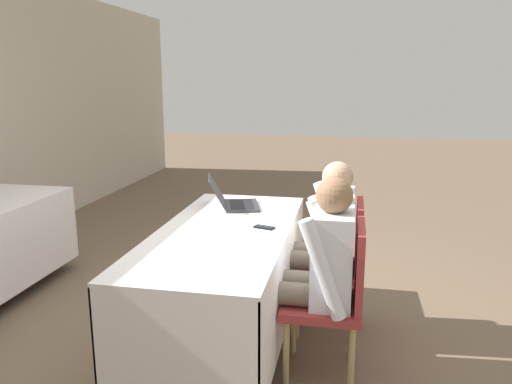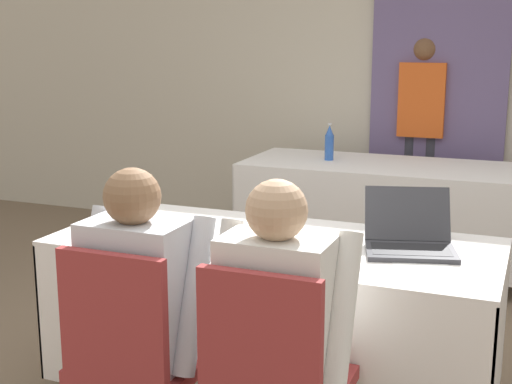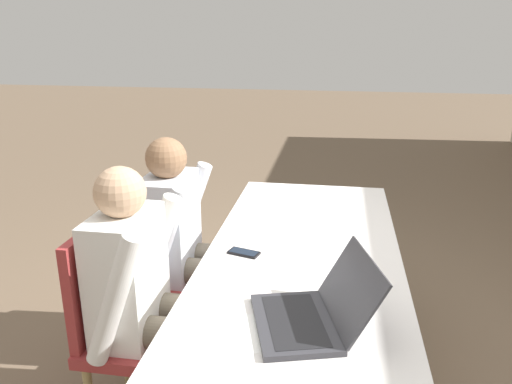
{
  "view_description": "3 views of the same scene",
  "coord_description": "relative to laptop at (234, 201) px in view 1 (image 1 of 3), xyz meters",
  "views": [
    {
      "loc": [
        -2.89,
        -0.77,
        1.66
      ],
      "look_at": [
        0.0,
        -0.21,
        0.99
      ],
      "focal_mm": 35.0,
      "sensor_mm": 36.0,
      "label": 1
    },
    {
      "loc": [
        1.02,
        -2.73,
        1.59
      ],
      "look_at": [
        0.0,
        -0.21,
        0.99
      ],
      "focal_mm": 50.0,
      "sensor_mm": 36.0,
      "label": 2
    },
    {
      "loc": [
        1.95,
        0.12,
        1.64
      ],
      "look_at": [
        0.0,
        -0.21,
        0.99
      ],
      "focal_mm": 35.0,
      "sensor_mm": 36.0,
      "label": 3
    }
  ],
  "objects": [
    {
      "name": "chair_near_left",
      "position": [
        -0.82,
        -0.78,
        -0.3
      ],
      "size": [
        0.44,
        0.44,
        0.89
      ],
      "rotation": [
        0.0,
        0.0,
        3.14
      ],
      "color": "tan",
      "rests_on": "ground_plane"
    },
    {
      "name": "person_checkered_shirt",
      "position": [
        -0.82,
        -0.67,
        -0.14
      ],
      "size": [
        0.5,
        0.52,
        1.15
      ],
      "rotation": [
        0.0,
        0.0,
        3.14
      ],
      "color": "#665B4C",
      "rests_on": "ground_plane"
    },
    {
      "name": "cell_phone",
      "position": [
        -0.48,
        -0.31,
        -0.04
      ],
      "size": [
        0.09,
        0.14,
        0.01
      ],
      "rotation": [
        0.0,
        0.0,
        -0.28
      ],
      "color": "black",
      "rests_on": "conference_table_near"
    },
    {
      "name": "paper_left_edge",
      "position": [
        -0.75,
        -0.23,
        -0.04
      ],
      "size": [
        0.22,
        0.3,
        0.0
      ],
      "rotation": [
        0.0,
        0.0,
        -0.04
      ],
      "color": "white",
      "rests_on": "conference_table_near"
    },
    {
      "name": "conference_table_near",
      "position": [
        -0.56,
        -0.06,
        -0.22
      ],
      "size": [
        1.88,
        0.81,
        0.74
      ],
      "color": "white",
      "rests_on": "ground_plane"
    },
    {
      "name": "laptop",
      "position": [
        0.0,
        0.0,
        0.0
      ],
      "size": [
        0.44,
        0.44,
        0.23
      ],
      "rotation": [
        0.0,
        0.0,
        0.28
      ],
      "color": "#333338",
      "rests_on": "conference_table_near"
    },
    {
      "name": "person_white_shirt",
      "position": [
        -0.3,
        -0.67,
        -0.14
      ],
      "size": [
        0.5,
        0.52,
        1.15
      ],
      "rotation": [
        0.0,
        0.0,
        3.14
      ],
      "color": "#665B4C",
      "rests_on": "ground_plane"
    },
    {
      "name": "chair_near_right",
      "position": [
        -0.3,
        -0.78,
        -0.3
      ],
      "size": [
        0.44,
        0.44,
        0.89
      ],
      "rotation": [
        0.0,
        0.0,
        3.14
      ],
      "color": "tan",
      "rests_on": "ground_plane"
    },
    {
      "name": "ground_plane",
      "position": [
        -0.56,
        -0.06,
        -0.79
      ],
      "size": [
        24.0,
        24.0,
        0.0
      ],
      "primitive_type": "plane",
      "color": "brown"
    },
    {
      "name": "paper_centre_table",
      "position": [
        -0.52,
        -0.0,
        -0.04
      ],
      "size": [
        0.25,
        0.32,
        0.0
      ],
      "rotation": [
        0.0,
        0.0,
        0.14
      ],
      "color": "white",
      "rests_on": "conference_table_near"
    },
    {
      "name": "paper_beside_laptop",
      "position": [
        0.06,
        -0.12,
        -0.04
      ],
      "size": [
        0.29,
        0.35,
        0.0
      ],
      "rotation": [
        0.0,
        0.0,
        0.32
      ],
      "color": "white",
      "rests_on": "conference_table_near"
    }
  ]
}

